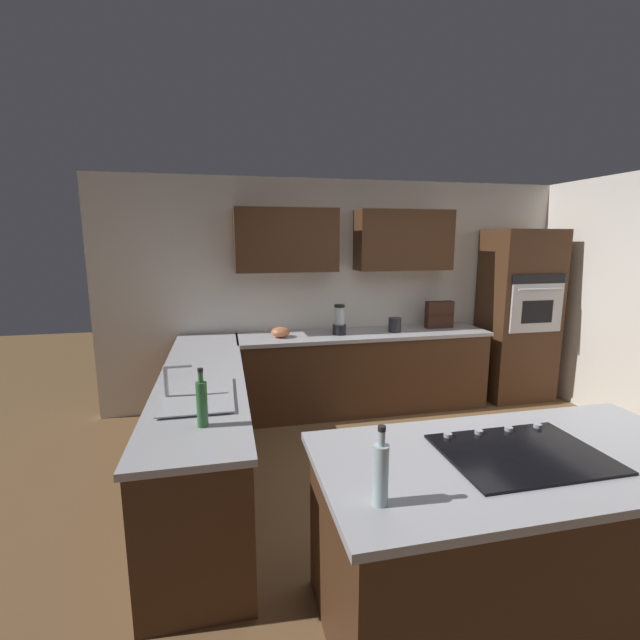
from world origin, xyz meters
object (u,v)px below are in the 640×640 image
(cooktop, at_px, (521,453))
(spice_rack, at_px, (439,315))
(blender, at_px, (339,322))
(dish_soap_bottle, at_px, (202,403))
(oil_bottle, at_px, (381,473))
(sink_unit, at_px, (197,395))
(kettle, at_px, (395,325))
(wall_oven, at_px, (518,315))
(mixing_bowl, at_px, (281,332))

(cooktop, bearing_deg, spice_rack, -110.31)
(blender, distance_m, dish_soap_bottle, 2.56)
(dish_soap_bottle, bearing_deg, oil_bottle, 128.15)
(sink_unit, relative_size, blender, 2.12)
(kettle, xyz_separation_m, dish_soap_bottle, (2.02, 2.17, 0.06))
(wall_oven, height_order, sink_unit, wall_oven)
(wall_oven, xyz_separation_m, sink_unit, (3.68, 1.71, -0.11))
(cooktop, distance_m, blender, 2.85)
(sink_unit, relative_size, dish_soap_bottle, 2.08)
(wall_oven, bearing_deg, mixing_bowl, 0.41)
(sink_unit, height_order, blender, blender)
(sink_unit, distance_m, kettle, 2.68)
(sink_unit, distance_m, dish_soap_bottle, 0.50)
(blender, xyz_separation_m, mixing_bowl, (0.65, 0.00, -0.09))
(sink_unit, distance_m, cooktop, 1.96)
(kettle, bearing_deg, sink_unit, 39.07)
(sink_unit, bearing_deg, blender, -130.25)
(kettle, bearing_deg, blender, 0.00)
(kettle, bearing_deg, cooktop, 80.21)
(cooktop, relative_size, blender, 2.30)
(cooktop, height_order, oil_bottle, oil_bottle)
(blender, bearing_deg, oil_bottle, 77.98)
(cooktop, bearing_deg, kettle, -99.79)
(blender, xyz_separation_m, spice_rack, (-1.25, -0.10, 0.02))
(blender, bearing_deg, dish_soap_bottle, 57.71)
(cooktop, bearing_deg, oil_bottle, 16.21)
(blender, bearing_deg, mixing_bowl, 0.00)
(sink_unit, bearing_deg, oil_bottle, 119.09)
(oil_bottle, bearing_deg, sink_unit, -60.91)
(sink_unit, distance_m, oil_bottle, 1.59)
(cooktop, relative_size, spice_rack, 2.32)
(spice_rack, bearing_deg, wall_oven, 175.19)
(wall_oven, distance_m, dish_soap_bottle, 4.23)
(wall_oven, height_order, oil_bottle, wall_oven)
(spice_rack, bearing_deg, blender, 4.79)
(cooktop, bearing_deg, dish_soap_bottle, -23.74)
(sink_unit, distance_m, blender, 2.21)
(cooktop, distance_m, spice_rack, 3.14)
(sink_unit, bearing_deg, wall_oven, -155.09)
(spice_rack, distance_m, kettle, 0.61)
(spice_rack, xyz_separation_m, dish_soap_bottle, (2.62, 2.27, -0.02))
(kettle, height_order, oil_bottle, oil_bottle)
(wall_oven, relative_size, kettle, 12.73)
(wall_oven, distance_m, mixing_bowl, 2.90)
(blender, distance_m, spice_rack, 1.25)
(blender, height_order, dish_soap_bottle, dish_soap_bottle)
(dish_soap_bottle, bearing_deg, spice_rack, -139.06)
(spice_rack, xyz_separation_m, oil_bottle, (1.91, 3.18, -0.02))
(blender, bearing_deg, sink_unit, 49.75)
(dish_soap_bottle, bearing_deg, wall_oven, -148.85)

